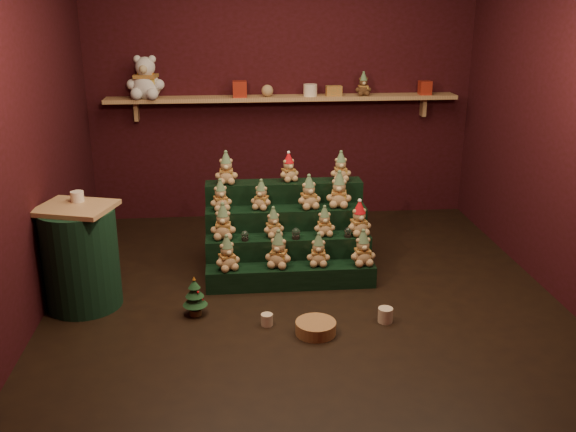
{
  "coord_description": "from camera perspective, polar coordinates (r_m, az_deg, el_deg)",
  "views": [
    {
      "loc": [
        -0.55,
        -4.71,
        2.29
      ],
      "look_at": [
        -0.1,
        0.25,
        0.58
      ],
      "focal_mm": 40.0,
      "sensor_mm": 36.0,
      "label": 1
    }
  ],
  "objects": [
    {
      "name": "teddy_0",
      "position": [
        5.21,
        -5.45,
        -3.29
      ],
      "size": [
        0.26,
        0.24,
        0.28
      ],
      "primitive_type": null,
      "rotation": [
        0.0,
        0.0,
        0.37
      ],
      "color": "tan",
      "rests_on": "riser_tier_front"
    },
    {
      "name": "table_ornament",
      "position": [
        5.09,
        -18.23,
        1.66
      ],
      "size": [
        0.1,
        0.1,
        0.08
      ],
      "primitive_type": "cylinder",
      "color": "beige",
      "rests_on": "side_table"
    },
    {
      "name": "wicker_basket",
      "position": [
        4.65,
        2.48,
        -9.88
      ],
      "size": [
        0.36,
        0.36,
        0.09
      ],
      "primitive_type": "cylinder",
      "rotation": [
        0.0,
        0.0,
        -0.26
      ],
      "color": "#A37241",
      "rests_on": "ground"
    },
    {
      "name": "teddy_2",
      "position": [
        5.28,
        2.72,
        -3.01
      ],
      "size": [
        0.21,
        0.19,
        0.27
      ],
      "primitive_type": null,
      "rotation": [
        0.0,
        0.0,
        -0.1
      ],
      "color": "tan",
      "rests_on": "riser_tier_front"
    },
    {
      "name": "riser_tier_midback",
      "position": [
        5.67,
        -0.17,
        -1.9
      ],
      "size": [
        1.4,
        0.22,
        0.54
      ],
      "primitive_type": "cube",
      "color": "black",
      "rests_on": "ground"
    },
    {
      "name": "mug_left",
      "position": [
        4.76,
        -1.89,
        -9.2
      ],
      "size": [
        0.09,
        0.09,
        0.09
      ],
      "primitive_type": "cylinder",
      "color": "beige",
      "rests_on": "ground"
    },
    {
      "name": "teddy_12",
      "position": [
        5.67,
        -5.52,
        4.27
      ],
      "size": [
        0.21,
        0.19,
        0.28
      ],
      "primitive_type": null,
      "rotation": [
        0.0,
        0.0,
        -0.03
      ],
      "color": "tan",
      "rests_on": "riser_tier_back"
    },
    {
      "name": "teddy_5",
      "position": [
        5.4,
        -1.32,
        -0.56
      ],
      "size": [
        0.22,
        0.2,
        0.25
      ],
      "primitive_type": null,
      "rotation": [
        0.0,
        0.0,
        0.28
      ],
      "color": "tan",
      "rests_on": "riser_tier_midfront"
    },
    {
      "name": "snow_globe_a",
      "position": [
        5.34,
        -3.85,
        -1.75
      ],
      "size": [
        0.06,
        0.06,
        0.08
      ],
      "color": "black",
      "rests_on": "riser_tier_midfront"
    },
    {
      "name": "teddy_6",
      "position": [
        5.43,
        3.25,
        -0.45
      ],
      "size": [
        0.19,
        0.17,
        0.25
      ],
      "primitive_type": null,
      "rotation": [
        0.0,
        0.0,
        0.05
      ],
      "color": "tan",
      "rests_on": "riser_tier_midfront"
    },
    {
      "name": "white_bear",
      "position": [
        6.64,
        -12.55,
        12.43
      ],
      "size": [
        0.42,
        0.38,
        0.53
      ],
      "primitive_type": null,
      "rotation": [
        0.0,
        0.0,
        -0.12
      ],
      "color": "silver",
      "rests_on": "back_shelf"
    },
    {
      "name": "riser_tier_front",
      "position": [
        5.34,
        0.26,
        -5.38
      ],
      "size": [
        1.4,
        0.22,
        0.18
      ],
      "primitive_type": "cube",
      "color": "black",
      "rests_on": "ground"
    },
    {
      "name": "teddy_8",
      "position": [
        5.53,
        -6.03,
        1.85
      ],
      "size": [
        0.22,
        0.21,
        0.26
      ],
      "primitive_type": null,
      "rotation": [
        0.0,
        0.0,
        0.24
      ],
      "color": "tan",
      "rests_on": "riser_tier_midback"
    },
    {
      "name": "gift_tin_cream",
      "position": [
        6.68,
        1.99,
        11.12
      ],
      "size": [
        0.14,
        0.14,
        0.12
      ],
      "primitive_type": "cylinder",
      "color": "beige",
      "rests_on": "back_shelf"
    },
    {
      "name": "gift_tin_red_b",
      "position": [
        6.93,
        12.08,
        11.09
      ],
      "size": [
        0.12,
        0.12,
        0.14
      ],
      "primitive_type": "cube",
      "color": "#AA2C1A",
      "rests_on": "back_shelf"
    },
    {
      "name": "back_shelf",
      "position": [
        6.69,
        -0.44,
        10.39
      ],
      "size": [
        3.6,
        0.26,
        0.24
      ],
      "color": "tan",
      "rests_on": "ground"
    },
    {
      "name": "back_wall",
      "position": [
        6.84,
        -0.57,
        11.49
      ],
      "size": [
        4.0,
        0.1,
        2.8
      ],
      "primitive_type": "cube",
      "color": "black",
      "rests_on": "ground"
    },
    {
      "name": "teddy_11",
      "position": [
        5.6,
        4.56,
        2.36
      ],
      "size": [
        0.25,
        0.24,
        0.31
      ],
      "primitive_type": null,
      "rotation": [
        0.0,
        0.0,
        -0.18
      ],
      "color": "tan",
      "rests_on": "riser_tier_midback"
    },
    {
      "name": "riser_tier_midfront",
      "position": [
        5.5,
        0.04,
        -3.58
      ],
      "size": [
        1.4,
        0.22,
        0.36
      ],
      "primitive_type": "cube",
      "color": "black",
      "rests_on": "ground"
    },
    {
      "name": "teddy_10",
      "position": [
        5.55,
        1.86,
        2.14
      ],
      "size": [
        0.24,
        0.23,
        0.29
      ],
      "primitive_type": null,
      "rotation": [
        0.0,
        0.0,
        0.24
      ],
      "color": "tan",
      "rests_on": "riser_tier_midback"
    },
    {
      "name": "gift_tin_red_a",
      "position": [
        6.63,
        -4.32,
        11.19
      ],
      "size": [
        0.14,
        0.14,
        0.16
      ],
      "primitive_type": "cube",
      "color": "#AA2C1A",
      "rests_on": "back_shelf"
    },
    {
      "name": "mug_right",
      "position": [
        4.85,
        8.65,
        -8.69
      ],
      "size": [
        0.11,
        0.11,
        0.11
      ],
      "primitive_type": "cylinder",
      "color": "beige",
      "rests_on": "ground"
    },
    {
      "name": "mini_christmas_tree",
      "position": [
        4.9,
        -8.29,
        -7.07
      ],
      "size": [
        0.19,
        0.19,
        0.32
      ],
      "rotation": [
        0.0,
        0.0,
        -0.26
      ],
      "color": "#49331A",
      "rests_on": "ground"
    },
    {
      "name": "teddy_13",
      "position": [
        5.72,
        0.05,
        4.35
      ],
      "size": [
        0.23,
        0.22,
        0.25
      ],
      "primitive_type": null,
      "rotation": [
        0.0,
        0.0,
        0.39
      ],
      "color": "tan",
      "rests_on": "riser_tier_back"
    },
    {
      "name": "teddy_7",
      "position": [
        5.46,
        6.33,
        -0.22
      ],
      "size": [
        0.24,
        0.23,
        0.29
      ],
      "primitive_type": null,
      "rotation": [
        0.0,
        0.0,
        0.23
      ],
      "color": "tan",
      "rests_on": "riser_tier_midfront"
    },
    {
      "name": "shelf_plush_ball",
      "position": [
        6.64,
        -1.85,
        11.07
      ],
      "size": [
        0.12,
        0.12,
        0.12
      ],
      "primitive_type": "sphere",
      "color": "tan",
      "rests_on": "back_shelf"
    },
    {
      "name": "ground",
      "position": [
        5.27,
        1.32,
        -6.79
      ],
      "size": [
        4.0,
        4.0,
        0.0
      ],
      "primitive_type": "plane",
      "color": "black",
      "rests_on": "ground"
    },
    {
      "name": "left_wall",
      "position": [
        5.02,
        -22.66,
        7.33
      ],
      "size": [
        0.1,
        4.0,
        2.8
      ],
      "primitive_type": "cube",
      "color": "black",
      "rests_on": "ground"
    },
    {
      "name": "teddy_1",
      "position": [
        5.24,
        -0.85,
        -2.97
      ],
      "size": [
        0.27,
        0.26,
        0.3
      ],
      "primitive_type": null,
      "rotation": [
        0.0,
        0.0,
        -0.34
      ],
      "color": "tan",
      "rests_on": "riser_tier_front"
    },
    {
      "name": "brown_bear",
      "position": [
        6.75,
        6.71,
        11.56
      ],
      "size": [
        0.16,
        0.15,
        0.23
      ],
      "primitive_type": null,
      "rotation": [
        0.0,
        0.0,
        0.0
      ],
      "color": "#53361B",
      "rests_on": "back_shelf"
    },
    {
      "name": "teddy_3",
      "position": [
        5.32,
        6.67,
        -2.82
      ],
      "size": [
        0.23,
        0.21,
        0.29
      ],
      "primitive_type": null,
      "rotation": [
        0.0,
        0.0,
        0.09
      ],
      "color": "tan",
      "rests_on": "riser_tier_front"
    },
    {
      "name": "side_table",
      "position": [
        5.15,
        -17.95,
        -3.49
      ],
      "size": [
        0.64,
        0.58,
        0.82
      ],
      "rotation": [
        0.0,
        0.0,
        -0.3
      ],
      "color": "tan",
      "rests_on": "ground"
    },
    {
      "name": "scarf_gift_box",
      "position": [
        6.71,
        4.1,
        11.04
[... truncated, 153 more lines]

